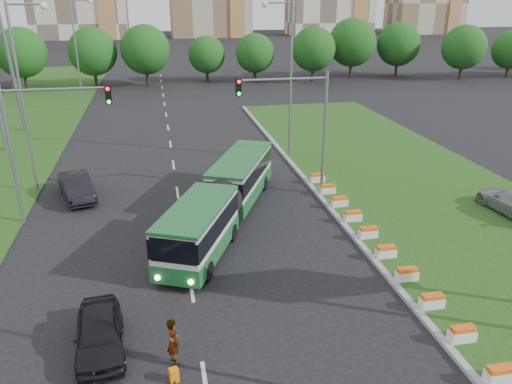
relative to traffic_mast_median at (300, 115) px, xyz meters
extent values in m
plane|color=black|center=(-4.78, -10.00, -5.35)|extent=(360.00, 360.00, 0.00)
cube|color=#1E4714|center=(8.22, -2.00, -5.27)|extent=(14.00, 60.00, 0.15)
cube|color=#9A9A9A|center=(1.27, -2.00, -5.26)|extent=(0.30, 60.00, 0.18)
cylinder|color=gray|center=(1.62, 0.00, -1.35)|extent=(0.20, 0.20, 8.00)
cylinder|color=gray|center=(-1.13, 0.00, 2.25)|extent=(5.50, 0.14, 0.14)
cube|color=black|center=(-3.88, 0.00, 1.85)|extent=(0.32, 0.32, 1.00)
cylinder|color=gray|center=(-16.78, -1.00, -1.35)|extent=(0.20, 0.20, 8.00)
cylinder|color=gray|center=(-14.03, -1.00, 2.25)|extent=(5.50, 0.14, 0.14)
cube|color=black|center=(-11.28, -1.00, 1.85)|extent=(0.32, 0.32, 1.00)
cube|color=beige|center=(-5.64, -7.68, -3.75)|extent=(2.29, 6.31, 2.47)
cube|color=beige|center=(-5.64, 0.41, -3.75)|extent=(2.29, 7.68, 2.47)
cylinder|color=black|center=(-5.64, -3.98, -3.80)|extent=(2.29, 1.14, 2.29)
cube|color=#1B5E2B|center=(-5.64, -7.68, -4.57)|extent=(2.36, 6.36, 0.87)
cube|color=#1B5E2B|center=(-5.64, 0.41, -4.57)|extent=(2.36, 7.73, 0.87)
cube|color=black|center=(-5.64, -7.68, -3.34)|extent=(2.36, 6.36, 0.96)
cube|color=black|center=(-5.64, 0.41, -3.34)|extent=(2.36, 7.73, 0.96)
imported|color=black|center=(-11.38, -13.47, -4.62)|extent=(2.09, 4.39, 1.45)
imported|color=black|center=(-14.17, 2.27, -4.55)|extent=(3.05, 5.14, 1.60)
imported|color=gray|center=(-8.74, -14.75, -4.43)|extent=(0.64, 0.78, 1.85)
cube|color=orange|center=(-8.80, -15.68, -5.09)|extent=(0.30, 0.26, 0.52)
cylinder|color=black|center=(-8.80, -15.81, -5.29)|extent=(0.03, 0.12, 0.12)
camera|label=1|loc=(-8.71, -29.43, 6.90)|focal=35.00mm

